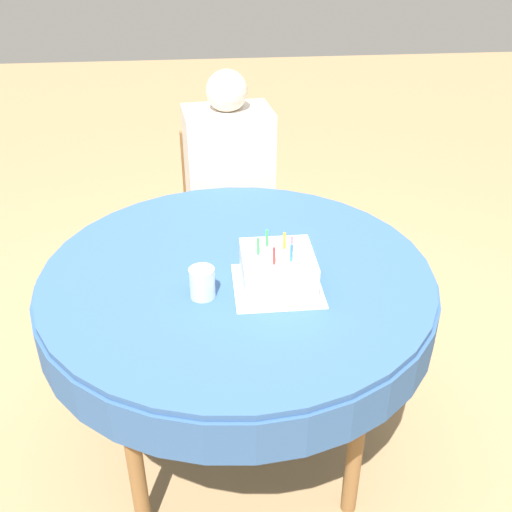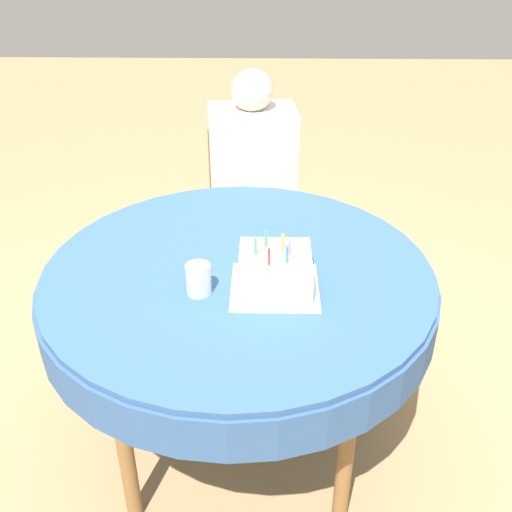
{
  "view_description": "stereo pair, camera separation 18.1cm",
  "coord_description": "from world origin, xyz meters",
  "px_view_note": "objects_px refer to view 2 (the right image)",
  "views": [
    {
      "loc": [
        -0.09,
        -1.57,
        1.76
      ],
      "look_at": [
        0.06,
        -0.03,
        0.82
      ],
      "focal_mm": 42.0,
      "sensor_mm": 36.0,
      "label": 1
    },
    {
      "loc": [
        0.09,
        -1.58,
        1.76
      ],
      "look_at": [
        0.06,
        -0.03,
        0.82
      ],
      "focal_mm": 42.0,
      "sensor_mm": 36.0,
      "label": 2
    }
  ],
  "objects_px": {
    "chair": "(251,215)",
    "drinking_glass": "(198,279)",
    "birthday_cake": "(275,271)",
    "person": "(253,179)"
  },
  "relations": [
    {
      "from": "chair",
      "to": "drinking_glass",
      "type": "height_order",
      "value": "drinking_glass"
    },
    {
      "from": "person",
      "to": "birthday_cake",
      "type": "relative_size",
      "value": 5.5
    },
    {
      "from": "chair",
      "to": "drinking_glass",
      "type": "xyz_separation_m",
      "value": [
        -0.13,
        -1.05,
        0.34
      ]
    },
    {
      "from": "drinking_glass",
      "to": "chair",
      "type": "bearing_deg",
      "value": 83.15
    },
    {
      "from": "chair",
      "to": "person",
      "type": "distance_m",
      "value": 0.24
    },
    {
      "from": "person",
      "to": "birthday_cake",
      "type": "bearing_deg",
      "value": -90.83
    },
    {
      "from": "chair",
      "to": "birthday_cake",
      "type": "bearing_deg",
      "value": -90.76
    },
    {
      "from": "person",
      "to": "birthday_cake",
      "type": "height_order",
      "value": "person"
    },
    {
      "from": "birthday_cake",
      "to": "drinking_glass",
      "type": "bearing_deg",
      "value": -172.18
    },
    {
      "from": "birthday_cake",
      "to": "drinking_glass",
      "type": "relative_size",
      "value": 2.27
    }
  ]
}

